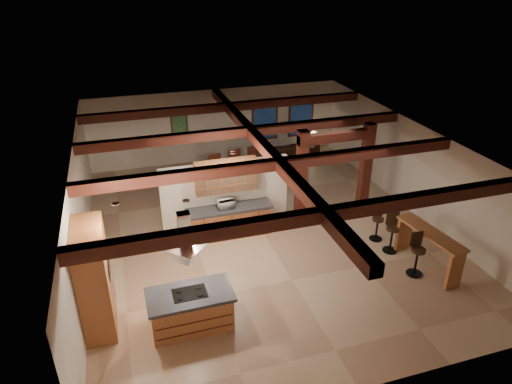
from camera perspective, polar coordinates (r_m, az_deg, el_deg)
ground at (r=13.86m, az=0.84°, el=-4.95°), size 12.00×12.00×0.00m
room_walls at (r=13.01m, az=0.89°, el=1.74°), size 12.00×12.00×12.00m
ceiling_beams at (r=12.63m, az=0.92°, el=5.77°), size 10.00×12.00×0.28m
timber_posts at (r=14.34m, az=9.83°, el=3.71°), size 2.50×0.30×2.90m
partition_wall at (r=13.50m, az=-3.83°, el=-0.56°), size 3.80×0.18×2.20m
pantry_cabinet at (r=10.58m, az=-19.56°, el=-10.15°), size 0.67×1.60×2.40m
back_counter at (r=13.47m, az=-3.35°, el=-3.65°), size 2.50×0.66×0.94m
upper_display_cabinet at (r=13.01m, az=-3.73°, el=2.01°), size 1.80×0.36×0.95m
range_hood at (r=9.63m, az=-8.64°, el=-8.42°), size 1.10×1.10×1.40m
back_windows at (r=19.21m, az=3.39°, el=9.20°), size 2.70×0.07×1.70m
framed_art at (r=18.15m, az=-9.57°, el=8.48°), size 0.65×0.05×0.85m
recessed_cans at (r=10.33m, az=-9.18°, el=1.10°), size 3.16×2.46×0.03m
kitchen_island at (r=10.44m, az=-8.13°, el=-14.34°), size 1.87×1.01×0.93m
dining_table at (r=16.20m, az=-1.75°, el=1.39°), size 2.10×1.36×0.69m
sofa at (r=19.07m, az=4.00°, el=5.26°), size 2.21×1.02×0.63m
microwave at (r=13.16m, az=-3.75°, el=-1.47°), size 0.49×0.36×0.26m
bar_counter at (r=12.77m, az=20.82°, el=-6.07°), size 0.77×2.12×1.09m
side_table at (r=19.71m, az=7.13°, el=5.75°), size 0.49×0.49×0.56m
table_lamp at (r=19.53m, az=7.21°, el=7.18°), size 0.29×0.29×0.35m
bar_stool_a at (r=12.49m, az=19.43°, el=-7.31°), size 0.41×0.41×1.18m
bar_stool_b at (r=13.24m, az=16.62°, el=-4.84°), size 0.43×0.44×1.16m
bar_stool_c at (r=13.70m, az=14.91°, el=-3.70°), size 0.39×0.40×1.07m
dining_chairs at (r=16.06m, az=-1.77°, el=2.47°), size 2.44×2.44×1.33m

